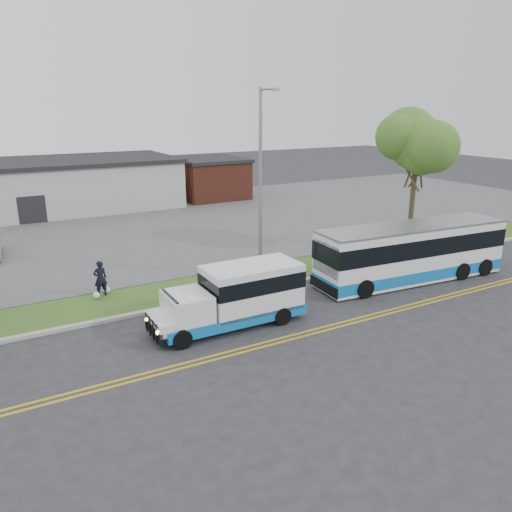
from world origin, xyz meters
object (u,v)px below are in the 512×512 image
tree_east (417,150)px  streetlight_near (261,179)px  transit_bus (411,252)px  pedestrian (100,278)px  shuttle_bus (238,294)px

tree_east → streetlight_near: (-11.00, -0.27, -0.97)m
transit_bus → pedestrian: (-14.65, 5.31, -0.52)m
streetlight_near → transit_bus: (6.66, -4.04, -3.75)m
shuttle_bus → streetlight_near: bearing=51.3°
tree_east → streetlight_near: 11.05m
shuttle_bus → pedestrian: 7.24m
pedestrian → shuttle_bus: bearing=120.5°
tree_east → shuttle_bus: (-14.68, -4.80, -4.88)m
transit_bus → pedestrian: bearing=164.6°
tree_east → shuttle_bus: tree_east is taller
transit_bus → pedestrian: size_ratio=6.22×
streetlight_near → pedestrian: (-7.99, 1.27, -4.27)m
transit_bus → pedestrian: 15.60m
streetlight_near → shuttle_bus: size_ratio=1.46×
streetlight_near → pedestrian: bearing=171.0°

